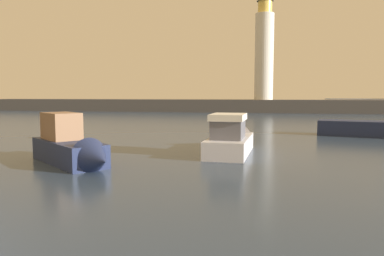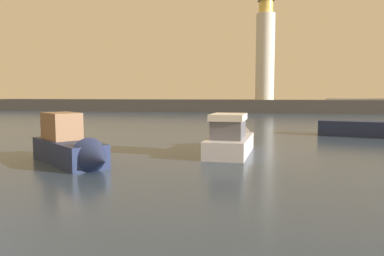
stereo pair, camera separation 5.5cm
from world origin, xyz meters
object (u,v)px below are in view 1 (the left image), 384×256
(lighthouse, at_px, (264,50))
(motorboat_1, at_px, (73,148))
(motorboat_2, at_px, (232,139))
(sailboat_moored, at_px, (374,128))
(mooring_buoy, at_px, (57,133))

(lighthouse, relative_size, motorboat_1, 3.05)
(lighthouse, xyz_separation_m, motorboat_1, (-8.12, -49.63, -9.88))
(motorboat_2, distance_m, sailboat_moored, 13.33)
(mooring_buoy, bearing_deg, lighthouse, 71.09)
(motorboat_1, xyz_separation_m, mooring_buoy, (-5.98, 8.46, -0.34))
(motorboat_2, relative_size, sailboat_moored, 0.65)
(sailboat_moored, bearing_deg, lighthouse, 103.20)
(sailboat_moored, xyz_separation_m, mooring_buoy, (-22.37, -5.95, -0.18))
(lighthouse, height_order, mooring_buoy, lighthouse)
(motorboat_2, height_order, mooring_buoy, motorboat_2)
(lighthouse, height_order, motorboat_1, lighthouse)
(lighthouse, relative_size, mooring_buoy, 20.58)
(lighthouse, xyz_separation_m, mooring_buoy, (-14.11, -41.17, -10.22))
(motorboat_2, height_order, sailboat_moored, sailboat_moored)
(sailboat_moored, bearing_deg, motorboat_1, -138.67)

